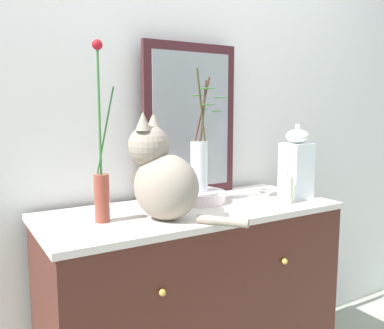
{
  "coord_description": "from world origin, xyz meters",
  "views": [
    {
      "loc": [
        -0.84,
        -1.41,
        1.29
      ],
      "look_at": [
        0.0,
        0.0,
        1.07
      ],
      "focal_mm": 38.5,
      "sensor_mm": 36.0,
      "label": 1
    }
  ],
  "objects_px": {
    "vase_slim_green": "(102,181)",
    "jar_lidded_porcelain": "(296,165)",
    "mirror_leaning": "(191,120)",
    "cat_sitting": "(162,176)",
    "bowl_porcelain": "(199,197)",
    "sideboard": "(192,310)",
    "candle_pillar": "(287,190)",
    "vase_glass_clear": "(200,159)"
  },
  "relations": [
    {
      "from": "candle_pillar",
      "to": "bowl_porcelain",
      "type": "bearing_deg",
      "value": 146.45
    },
    {
      "from": "vase_slim_green",
      "to": "candle_pillar",
      "type": "height_order",
      "value": "vase_slim_green"
    },
    {
      "from": "sideboard",
      "to": "vase_glass_clear",
      "type": "relative_size",
      "value": 2.36
    },
    {
      "from": "sideboard",
      "to": "candle_pillar",
      "type": "relative_size",
      "value": 9.62
    },
    {
      "from": "cat_sitting",
      "to": "sideboard",
      "type": "bearing_deg",
      "value": 26.87
    },
    {
      "from": "sideboard",
      "to": "mirror_leaning",
      "type": "relative_size",
      "value": 1.76
    },
    {
      "from": "cat_sitting",
      "to": "bowl_porcelain",
      "type": "xyz_separation_m",
      "value": [
        0.26,
        0.17,
        -0.14
      ]
    },
    {
      "from": "mirror_leaning",
      "to": "vase_glass_clear",
      "type": "xyz_separation_m",
      "value": [
        -0.05,
        -0.16,
        -0.16
      ]
    },
    {
      "from": "bowl_porcelain",
      "to": "candle_pillar",
      "type": "height_order",
      "value": "candle_pillar"
    },
    {
      "from": "vase_slim_green",
      "to": "cat_sitting",
      "type": "bearing_deg",
      "value": -21.88
    },
    {
      "from": "bowl_porcelain",
      "to": "vase_glass_clear",
      "type": "distance_m",
      "value": 0.16
    },
    {
      "from": "cat_sitting",
      "to": "candle_pillar",
      "type": "bearing_deg",
      "value": -4.35
    },
    {
      "from": "sideboard",
      "to": "bowl_porcelain",
      "type": "bearing_deg",
      "value": 42.95
    },
    {
      "from": "bowl_porcelain",
      "to": "vase_slim_green",
      "type": "bearing_deg",
      "value": -169.57
    },
    {
      "from": "mirror_leaning",
      "to": "sideboard",
      "type": "bearing_deg",
      "value": -119.57
    },
    {
      "from": "mirror_leaning",
      "to": "vase_slim_green",
      "type": "bearing_deg",
      "value": -154.61
    },
    {
      "from": "vase_slim_green",
      "to": "jar_lidded_porcelain",
      "type": "height_order",
      "value": "vase_slim_green"
    },
    {
      "from": "sideboard",
      "to": "vase_slim_green",
      "type": "height_order",
      "value": "vase_slim_green"
    },
    {
      "from": "jar_lidded_porcelain",
      "to": "bowl_porcelain",
      "type": "bearing_deg",
      "value": 161.1
    },
    {
      "from": "cat_sitting",
      "to": "vase_glass_clear",
      "type": "relative_size",
      "value": 0.78
    },
    {
      "from": "sideboard",
      "to": "mirror_leaning",
      "type": "distance_m",
      "value": 0.84
    },
    {
      "from": "sideboard",
      "to": "vase_glass_clear",
      "type": "xyz_separation_m",
      "value": [
        0.08,
        0.07,
        0.63
      ]
    },
    {
      "from": "sideboard",
      "to": "mirror_leaning",
      "type": "xyz_separation_m",
      "value": [
        0.13,
        0.23,
        0.79
      ]
    },
    {
      "from": "sideboard",
      "to": "vase_slim_green",
      "type": "xyz_separation_m",
      "value": [
        -0.38,
        -0.01,
        0.59
      ]
    },
    {
      "from": "vase_glass_clear",
      "to": "jar_lidded_porcelain",
      "type": "relative_size",
      "value": 1.55
    },
    {
      "from": "vase_slim_green",
      "to": "bowl_porcelain",
      "type": "height_order",
      "value": "vase_slim_green"
    },
    {
      "from": "vase_slim_green",
      "to": "bowl_porcelain",
      "type": "distance_m",
      "value": 0.48
    },
    {
      "from": "sideboard",
      "to": "bowl_porcelain",
      "type": "distance_m",
      "value": 0.48
    },
    {
      "from": "sideboard",
      "to": "cat_sitting",
      "type": "xyz_separation_m",
      "value": [
        -0.18,
        -0.09,
        0.6
      ]
    },
    {
      "from": "bowl_porcelain",
      "to": "candle_pillar",
      "type": "bearing_deg",
      "value": -33.55
    },
    {
      "from": "cat_sitting",
      "to": "mirror_leaning",
      "type": "bearing_deg",
      "value": 46.07
    },
    {
      "from": "cat_sitting",
      "to": "jar_lidded_porcelain",
      "type": "bearing_deg",
      "value": 1.58
    },
    {
      "from": "vase_glass_clear",
      "to": "cat_sitting",
      "type": "bearing_deg",
      "value": -147.96
    },
    {
      "from": "bowl_porcelain",
      "to": "jar_lidded_porcelain",
      "type": "relative_size",
      "value": 0.68
    },
    {
      "from": "sideboard",
      "to": "vase_slim_green",
      "type": "bearing_deg",
      "value": -178.39
    },
    {
      "from": "mirror_leaning",
      "to": "vase_glass_clear",
      "type": "distance_m",
      "value": 0.23
    },
    {
      "from": "vase_slim_green",
      "to": "mirror_leaning",
      "type": "bearing_deg",
      "value": 25.39
    },
    {
      "from": "vase_glass_clear",
      "to": "candle_pillar",
      "type": "distance_m",
      "value": 0.4
    },
    {
      "from": "mirror_leaning",
      "to": "jar_lidded_porcelain",
      "type": "distance_m",
      "value": 0.52
    },
    {
      "from": "mirror_leaning",
      "to": "candle_pillar",
      "type": "relative_size",
      "value": 5.48
    },
    {
      "from": "cat_sitting",
      "to": "candle_pillar",
      "type": "distance_m",
      "value": 0.59
    },
    {
      "from": "bowl_porcelain",
      "to": "candle_pillar",
      "type": "distance_m",
      "value": 0.38
    }
  ]
}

